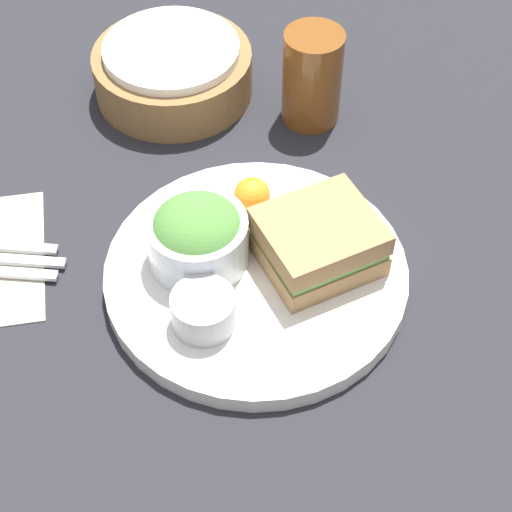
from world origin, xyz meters
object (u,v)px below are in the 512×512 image
object	(u,v)px
drink_glass	(312,77)
salad_bowl	(198,236)
plate	(256,275)
sandwich	(319,242)
dressing_cup	(204,310)
bread_basket	(173,70)

from	to	relation	value
drink_glass	salad_bowl	bearing A→B (deg)	-126.73
drink_glass	plate	bearing A→B (deg)	-114.20
plate	salad_bowl	world-z (taller)	salad_bowl
sandwich	dressing_cup	distance (m)	0.14
bread_basket	sandwich	bearing A→B (deg)	-70.58
plate	dressing_cup	world-z (taller)	dressing_cup
dressing_cup	bread_basket	world-z (taller)	bread_basket
sandwich	plate	bearing A→B (deg)	179.86
dressing_cup	sandwich	bearing A→B (deg)	24.73
plate	bread_basket	size ratio (longest dim) A/B	1.58
sandwich	salad_bowl	xyz separation A→B (m)	(-0.12, 0.02, 0.01)
plate	drink_glass	bearing A→B (deg)	65.80
dressing_cup	plate	bearing A→B (deg)	43.40
salad_bowl	drink_glass	bearing A→B (deg)	53.27
salad_bowl	drink_glass	size ratio (longest dim) A/B	0.87
drink_glass	sandwich	bearing A→B (deg)	-100.70
salad_bowl	bread_basket	bearing A→B (deg)	88.77
plate	drink_glass	distance (m)	0.28
dressing_cup	drink_glass	size ratio (longest dim) A/B	0.53
salad_bowl	bread_basket	distance (m)	0.31
sandwich	dressing_cup	size ratio (longest dim) A/B	2.17
salad_bowl	dressing_cup	world-z (taller)	salad_bowl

